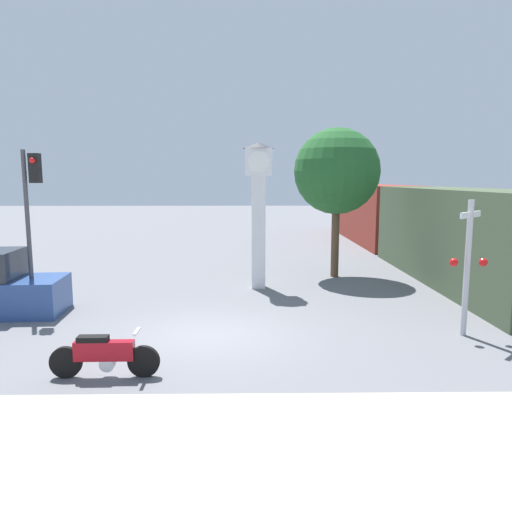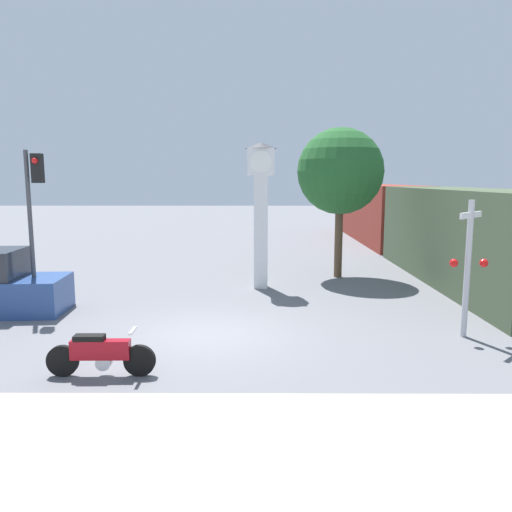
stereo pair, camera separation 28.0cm
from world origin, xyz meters
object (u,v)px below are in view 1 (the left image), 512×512
Objects in this scene: traffic_light at (31,202)px; street_tree at (337,172)px; freight_train at (406,221)px; motorcycle at (104,355)px; clock_tower at (258,194)px; railroad_crossing_signal at (468,262)px.

street_tree is (9.30, 5.13, 0.91)m from traffic_light.
traffic_light reaches higher than freight_train.
motorcycle is 0.08× the size of freight_train.
street_tree is (2.99, 1.95, 0.76)m from clock_tower.
freight_train is (10.46, 15.14, 1.26)m from motorcycle.
street_tree is at bearing 28.85° from traffic_light.
traffic_light is at bearing -153.31° from clock_tower.
traffic_light is (-3.23, 4.77, 2.66)m from motorcycle.
freight_train is 12.92m from railroad_crossing_signal.
traffic_light is (-6.31, -3.17, -0.15)m from clock_tower.
clock_tower is 0.88× the size of street_tree.
freight_train is 7.22m from street_tree.
street_tree is at bearing -129.84° from freight_train.
railroad_crossing_signal reaches higher than motorcycle.
motorcycle is 0.37× the size of street_tree.
railroad_crossing_signal is at bearing -101.26° from freight_train.
street_tree is at bearing 57.53° from motorcycle.
street_tree reaches higher than clock_tower.
clock_tower is 1.52× the size of railroad_crossing_signal.
clock_tower reaches higher than railroad_crossing_signal.
clock_tower reaches higher than freight_train.
street_tree reaches higher than railroad_crossing_signal.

